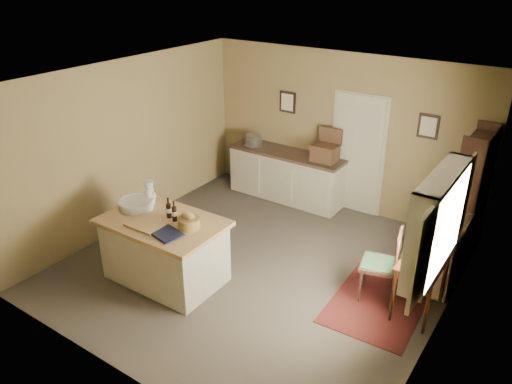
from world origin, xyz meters
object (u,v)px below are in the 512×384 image
work_island (165,248)px  shelving_unit (474,196)px  writing_desk (423,267)px  sideboard (287,174)px  desk_chair (379,265)px  right_cabinet (440,251)px

work_island → shelving_unit: bearing=41.6°
writing_desk → work_island: bearing=-158.2°
sideboard → desk_chair: sideboard is taller
sideboard → writing_desk: bearing=-31.9°
desk_chair → writing_desk: bearing=-13.3°
desk_chair → shelving_unit: 1.90m
shelving_unit → sideboard: bearing=176.4°
work_island → writing_desk: 3.34m
work_island → writing_desk: work_island is taller
work_island → desk_chair: (2.56, 1.24, 0.01)m
work_island → right_cabinet: size_ratio=1.65×
writing_desk → right_cabinet: size_ratio=0.82×
shelving_unit → desk_chair: bearing=-112.0°
desk_chair → right_cabinet: bearing=43.3°
sideboard → writing_desk: sideboard is taller
writing_desk → shelving_unit: (0.15, 1.70, 0.32)m
right_cabinet → shelving_unit: (0.15, 0.87, 0.52)m
writing_desk → desk_chair: desk_chair is taller
work_island → desk_chair: size_ratio=1.65×
work_island → right_cabinet: bearing=33.2°
desk_chair → shelving_unit: (0.69, 1.70, 0.48)m
writing_desk → shelving_unit: 1.74m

